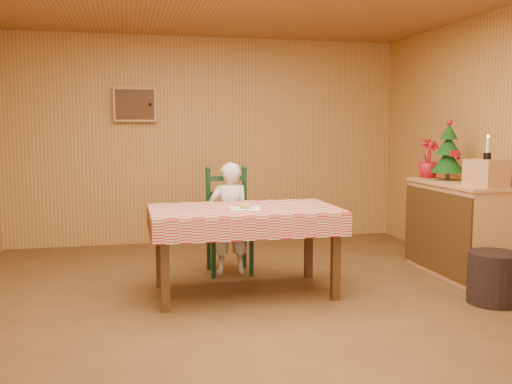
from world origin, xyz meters
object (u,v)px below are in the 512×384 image
Objects in this scene: storage_bin at (494,278)px; ladder_chair at (228,223)px; seated_child at (229,218)px; shelf_unit at (458,229)px; christmas_tree at (448,153)px; dining_table at (244,217)px; crate at (486,173)px.

ladder_chair is at bearing 142.08° from storage_bin.
seated_child is (0.00, -0.06, 0.06)m from ladder_chair.
shelf_unit is 0.79m from christmas_tree.
seated_child is 2.29m from shelf_unit.
dining_table is 1.34× the size of shelf_unit.
christmas_tree is 1.56m from storage_bin.
shelf_unit is at bearing -15.64° from ladder_chair.
seated_child is 1.81× the size of christmas_tree.
shelf_unit is 0.99m from storage_bin.
christmas_tree is at bearing -9.48° from ladder_chair.
crate reaches higher than shelf_unit.
ladder_chair reaches higher than shelf_unit.
shelf_unit is (2.22, 0.16, -0.22)m from dining_table.
storage_bin is at bearing -115.28° from crate.
crate is at bearing 64.72° from storage_bin.
dining_table is at bearing -175.75° from shelf_unit.
shelf_unit is 2.87× the size of storage_bin.
storage_bin is (1.98, -1.49, -0.35)m from seated_child.
seated_child is at bearing 165.73° from shelf_unit.
ladder_chair is 3.60× the size of crate.
ladder_chair is at bearing 90.00° from dining_table.
christmas_tree reaches higher than crate.
storage_bin is at bearing -104.47° from shelf_unit.
storage_bin is at bearing -20.91° from dining_table.
shelf_unit is at bearing 165.73° from seated_child.
dining_table is 5.52× the size of crate.
crate is 0.67m from christmas_tree.
christmas_tree is at bearing 171.95° from seated_child.
crate is at bearing -88.77° from shelf_unit.
ladder_chair is 0.08m from seated_child.
dining_table is 2.24m from shelf_unit.
seated_child is 2.50m from storage_bin.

